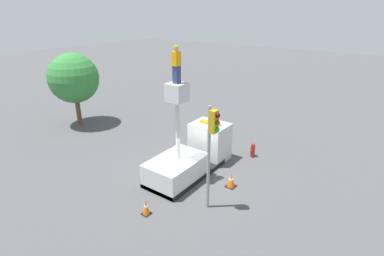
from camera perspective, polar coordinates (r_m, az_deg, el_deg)
name	(u,v)px	position (r m, az deg, el deg)	size (l,w,h in m)	color
ground_plane	(186,174)	(17.14, -1.20, -8.82)	(120.00, 120.00, 0.00)	#4C4C4F
bucket_truck	(192,155)	(17.09, -0.03, -5.24)	(5.81, 2.23, 5.37)	black
worker	(177,65)	(14.45, -2.97, 11.91)	(0.40, 0.26, 1.75)	navy
traffic_light_pole	(212,139)	(12.82, 3.80, -2.10)	(0.34, 0.57, 5.00)	gray
fire_hydrant	(253,150)	(19.27, 11.49, -4.11)	(0.52, 0.28, 0.92)	#B2231E
traffic_cone_rear	(146,207)	(14.16, -8.75, -14.71)	(0.39, 0.39, 0.76)	black
traffic_cone_curbside	(231,180)	(16.01, 7.46, -9.83)	(0.51, 0.51, 0.80)	black
tree_left_bg	(74,78)	(24.97, -21.62, 8.78)	(3.82, 3.82, 5.67)	brown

